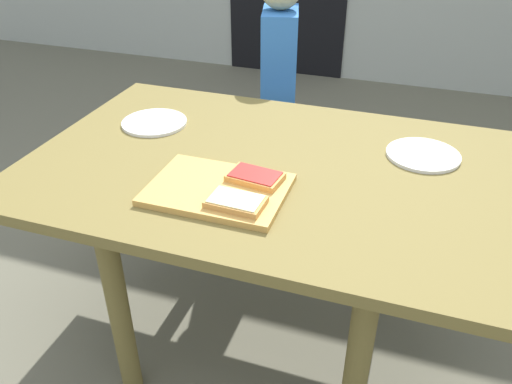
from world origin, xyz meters
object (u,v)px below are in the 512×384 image
dining_table (269,189)px  plate_white_right (423,155)px  pizza_slice_far_right (256,177)px  cutting_board (218,190)px  pizza_slice_near_right (236,202)px  child_left (279,85)px  plate_white_left (154,122)px

dining_table → plate_white_right: size_ratio=6.51×
dining_table → pizza_slice_far_right: bearing=-88.8°
cutting_board → pizza_slice_far_right: size_ratio=2.34×
pizza_slice_near_right → pizza_slice_far_right: 0.13m
pizza_slice_far_right → plate_white_right: 0.51m
cutting_board → child_left: size_ratio=0.32×
pizza_slice_near_right → child_left: 1.06m
dining_table → cutting_board: (-0.08, -0.19, 0.09)m
cutting_board → child_left: (-0.12, 0.97, -0.08)m
cutting_board → plate_white_left: bearing=137.8°
plate_white_left → child_left: size_ratio=0.20×
dining_table → child_left: child_left is taller
dining_table → child_left: (-0.20, 0.78, 0.02)m
pizza_slice_far_right → plate_white_right: size_ratio=0.71×
dining_table → cutting_board: bearing=-113.1°
cutting_board → pizza_slice_near_right: bearing=-40.7°
plate_white_right → plate_white_left: (-0.84, -0.05, 0.00)m
dining_table → pizza_slice_near_right: pizza_slice_near_right is taller
plate_white_right → cutting_board: bearing=-142.6°
pizza_slice_near_right → pizza_slice_far_right: size_ratio=0.96×
cutting_board → plate_white_left: (-0.36, 0.32, -0.00)m
pizza_slice_near_right → plate_white_left: 0.58m
dining_table → plate_white_left: (-0.43, 0.13, 0.09)m
plate_white_left → dining_table: bearing=-17.3°
cutting_board → pizza_slice_near_right: pizza_slice_near_right is taller
cutting_board → pizza_slice_far_right: bearing=37.5°
plate_white_right → plate_white_left: bearing=-176.6°
cutting_board → plate_white_right: (0.49, 0.37, -0.00)m
pizza_slice_far_right → plate_white_right: pizza_slice_far_right is taller
pizza_slice_far_right → plate_white_right: bearing=37.3°
cutting_board → pizza_slice_far_right: 0.11m
dining_table → child_left: bearing=104.6°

